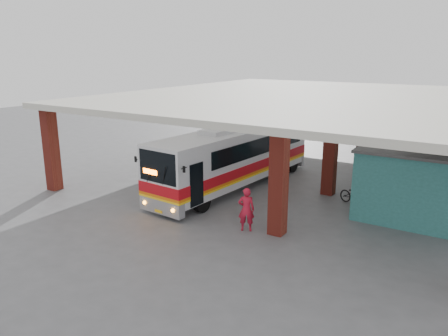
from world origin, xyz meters
TOP-DOWN VIEW (x-y plane):
  - ground at (0.00, 0.00)m, footprint 90.00×90.00m
  - brick_columns at (1.43, 5.00)m, footprint 20.10×21.60m
  - canopy_roof at (0.50, 6.50)m, footprint 21.00×23.00m
  - shop_building at (7.49, 4.00)m, footprint 5.20×8.20m
  - coach_bus at (-1.65, 1.42)m, footprint 3.29×11.69m
  - motorcycle at (4.70, 2.01)m, footprint 1.94×1.28m
  - pedestrian at (1.80, -3.40)m, footprint 0.79×0.69m
  - red_chair at (5.09, 6.58)m, footprint 0.52×0.52m

SIDE VIEW (x-z plane):
  - ground at x=0.00m, z-range 0.00..0.00m
  - red_chair at x=5.09m, z-range -0.03..0.77m
  - motorcycle at x=4.70m, z-range 0.00..0.96m
  - pedestrian at x=1.80m, z-range 0.00..1.82m
  - shop_building at x=7.49m, z-range 0.01..3.12m
  - coach_bus at x=-1.65m, z-range -0.01..3.35m
  - brick_columns at x=1.43m, z-range 0.00..4.35m
  - canopy_roof at x=0.50m, z-range 4.35..4.65m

